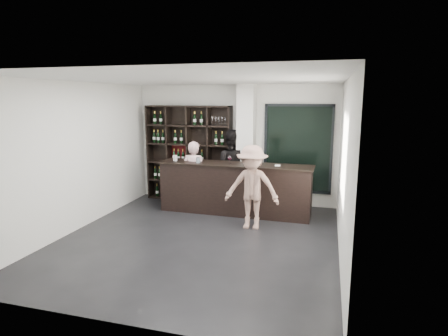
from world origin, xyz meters
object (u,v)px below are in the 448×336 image
(wine_shelf, at_px, (189,154))
(tasting_counter, at_px, (235,188))
(customer, at_px, (252,187))
(taster_black, at_px, (231,168))
(taster_pink, at_px, (194,175))

(wine_shelf, distance_m, tasting_counter, 1.74)
(customer, bearing_deg, taster_black, 118.59)
(tasting_counter, bearing_deg, customer, -55.53)
(tasting_counter, relative_size, taster_black, 1.88)
(tasting_counter, xyz_separation_m, taster_pink, (-1.02, 0.12, 0.23))
(wine_shelf, bearing_deg, tasting_counter, -30.16)
(taster_pink, bearing_deg, wine_shelf, -60.68)
(wine_shelf, xyz_separation_m, taster_black, (1.15, -0.17, -0.28))
(wine_shelf, xyz_separation_m, taster_pink, (0.39, -0.69, -0.40))
(wine_shelf, xyz_separation_m, tasting_counter, (1.40, -0.82, -0.63))
(tasting_counter, distance_m, taster_black, 0.78)
(taster_pink, distance_m, taster_black, 0.93)
(tasting_counter, xyz_separation_m, taster_black, (-0.25, 0.65, 0.35))
(taster_black, bearing_deg, wine_shelf, -9.57)
(tasting_counter, height_order, taster_black, taster_black)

